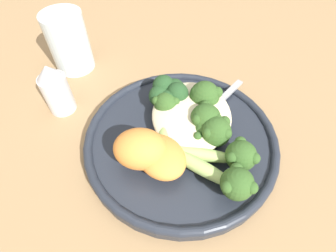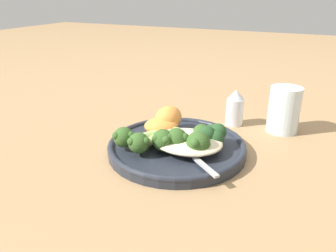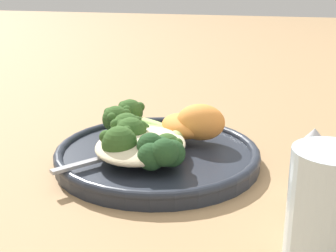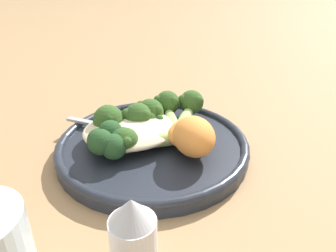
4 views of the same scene
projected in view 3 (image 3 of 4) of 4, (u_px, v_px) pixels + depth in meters
name	position (u px, v px, depth m)	size (l,w,h in m)	color
ground_plane	(146.00, 157.00, 0.61)	(4.00, 4.00, 0.00)	#9E7A51
plate	(157.00, 155.00, 0.59)	(0.26, 0.26, 0.02)	#232833
quinoa_mound	(141.00, 145.00, 0.56)	(0.13, 0.11, 0.02)	beige
broccoli_stalk_0	(138.00, 117.00, 0.65)	(0.08, 0.11, 0.04)	#9EBC66
broccoli_stalk_1	(126.00, 122.00, 0.63)	(0.04, 0.12, 0.04)	#9EBC66
broccoli_stalk_2	(135.00, 129.00, 0.60)	(0.05, 0.11, 0.04)	#9EBC66
broccoli_stalk_3	(145.00, 134.00, 0.59)	(0.05, 0.08, 0.03)	#9EBC66
broccoli_stalk_4	(137.00, 134.00, 0.58)	(0.08, 0.09, 0.04)	#9EBC66
broccoli_stalk_5	(130.00, 143.00, 0.55)	(0.12, 0.09, 0.04)	#9EBC66
broccoli_stalk_6	(171.00, 143.00, 0.56)	(0.12, 0.04, 0.03)	#9EBC66
sweet_potato_chunk_0	(201.00, 122.00, 0.60)	(0.06, 0.05, 0.05)	orange
sweet_potato_chunk_1	(183.00, 126.00, 0.62)	(0.07, 0.05, 0.03)	orange
kale_tuft	(160.00, 152.00, 0.52)	(0.05, 0.06, 0.04)	#234723
spoon	(109.00, 155.00, 0.55)	(0.09, 0.08, 0.01)	#A3A3A8
water_glass	(327.00, 205.00, 0.38)	(0.07, 0.07, 0.10)	silver
salt_shaker	(311.00, 166.00, 0.48)	(0.04, 0.04, 0.08)	silver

